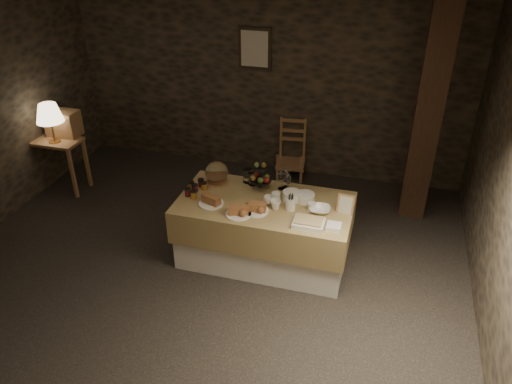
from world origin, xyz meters
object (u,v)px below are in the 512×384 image
(console_table, at_px, (56,149))
(fruit_stand, at_px, (261,177))
(table_lamp, at_px, (49,114))
(wine_rack, at_px, (63,123))
(buffet_table, at_px, (264,227))
(timber_column, at_px, (428,116))
(chair, at_px, (292,152))

(console_table, xyz_separation_m, fruit_stand, (2.94, -0.47, 0.25))
(table_lamp, height_order, fruit_stand, table_lamp)
(table_lamp, distance_m, wine_rack, 0.32)
(wine_rack, relative_size, fruit_stand, 1.24)
(buffet_table, bearing_deg, timber_column, 42.94)
(buffet_table, distance_m, chair, 2.00)
(console_table, xyz_separation_m, timber_column, (4.62, 0.70, 0.70))
(table_lamp, height_order, chair, table_lamp)
(chair, bearing_deg, timber_column, -23.76)
(wine_rack, bearing_deg, fruit_stand, -12.59)
(buffet_table, distance_m, table_lamp, 3.18)
(console_table, xyz_separation_m, chair, (2.93, 1.25, -0.23))
(table_lamp, distance_m, chair, 3.25)
(console_table, relative_size, fruit_stand, 2.15)
(buffet_table, bearing_deg, console_table, 166.30)
(console_table, relative_size, wine_rack, 1.74)
(buffet_table, bearing_deg, fruit_stand, 113.72)
(table_lamp, distance_m, timber_column, 4.63)
(wine_rack, distance_m, fruit_stand, 2.97)
(table_lamp, bearing_deg, buffet_table, -13.02)
(table_lamp, xyz_separation_m, wine_rack, (0.00, 0.23, -0.22))
(buffet_table, bearing_deg, table_lamp, 166.98)
(wine_rack, height_order, chair, wine_rack)
(timber_column, bearing_deg, console_table, -171.42)
(console_table, xyz_separation_m, table_lamp, (0.05, -0.05, 0.52))
(wine_rack, relative_size, timber_column, 0.16)
(console_table, distance_m, fruit_stand, 2.99)
(table_lamp, bearing_deg, console_table, 135.00)
(table_lamp, bearing_deg, timber_column, 9.28)
(console_table, distance_m, wine_rack, 0.35)
(console_table, distance_m, table_lamp, 0.52)
(chair, height_order, fruit_stand, fruit_stand)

